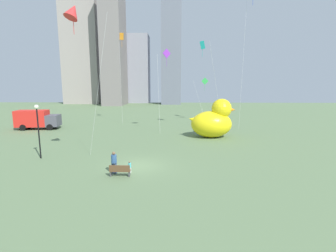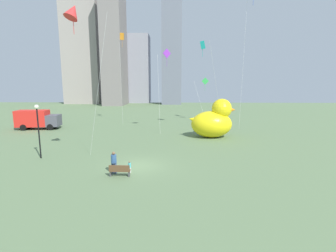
{
  "view_description": "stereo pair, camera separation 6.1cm",
  "coord_description": "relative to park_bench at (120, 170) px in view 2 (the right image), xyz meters",
  "views": [
    {
      "loc": [
        2.88,
        -19.77,
        6.79
      ],
      "look_at": [
        2.32,
        4.59,
        2.61
      ],
      "focal_mm": 26.56,
      "sensor_mm": 36.0,
      "label": 1
    },
    {
      "loc": [
        2.95,
        -19.77,
        6.79
      ],
      "look_at": [
        2.32,
        4.59,
        2.61
      ],
      "focal_mm": 26.56,
      "sensor_mm": 36.0,
      "label": 2
    }
  ],
  "objects": [
    {
      "name": "ground_plane",
      "position": [
        1.07,
        2.39,
        -0.47
      ],
      "size": [
        140.0,
        140.0,
        0.0
      ],
      "primitive_type": "plane",
      "color": "#5C744E"
    },
    {
      "name": "park_bench",
      "position": [
        0.0,
        0.0,
        0.0
      ],
      "size": [
        1.54,
        0.47,
        0.9
      ],
      "color": "brown",
      "rests_on": "ground"
    },
    {
      "name": "person_adult",
      "position": [
        -0.58,
        0.66,
        0.47
      ],
      "size": [
        0.42,
        0.42,
        1.71
      ],
      "color": "#38476B",
      "rests_on": "ground"
    },
    {
      "name": "person_child",
      "position": [
        0.59,
        0.81,
        0.03
      ],
      "size": [
        0.22,
        0.22,
        0.91
      ],
      "color": "silver",
      "rests_on": "ground"
    },
    {
      "name": "giant_inflatable_duck",
      "position": [
        8.95,
        13.88,
        1.62
      ],
      "size": [
        5.93,
        3.8,
        4.91
      ],
      "color": "yellow",
      "rests_on": "ground"
    },
    {
      "name": "lamppost",
      "position": [
        -8.24,
        4.34,
        2.94
      ],
      "size": [
        0.38,
        0.38,
        4.93
      ],
      "color": "black",
      "rests_on": "ground"
    },
    {
      "name": "box_truck",
      "position": [
        -16.54,
        18.98,
        0.98
      ],
      "size": [
        6.3,
        2.98,
        2.85
      ],
      "color": "red",
      "rests_on": "ground"
    },
    {
      "name": "city_skyline",
      "position": [
        -15.9,
        68.21,
        18.37
      ],
      "size": [
        39.12,
        20.03,
        41.85
      ],
      "color": "#9E938C",
      "rests_on": "ground"
    },
    {
      "name": "kite_teal",
      "position": [
        8.12,
        20.21,
        11.75
      ],
      "size": [
        3.86,
        3.96,
        12.97
      ],
      "color": "silver",
      "rests_on": "ground"
    },
    {
      "name": "kite_purple",
      "position": [
        2.89,
        17.11,
        9.84
      ],
      "size": [
        1.88,
        2.23,
        11.42
      ],
      "color": "silver",
      "rests_on": "ground"
    },
    {
      "name": "kite_green",
      "position": [
        9.43,
        27.52,
        6.49
      ],
      "size": [
        2.69,
        2.1,
        7.85
      ],
      "color": "silver",
      "rests_on": "ground"
    },
    {
      "name": "kite_red",
      "position": [
        -3.91,
        2.94,
        11.82
      ],
      "size": [
        3.56,
        3.58,
        13.05
      ],
      "color": "silver",
      "rests_on": "ground"
    },
    {
      "name": "kite_orange",
      "position": [
        -4.68,
        25.22,
        13.87
      ],
      "size": [
        0.87,
        0.92,
        15.06
      ],
      "color": "silver",
      "rests_on": "ground"
    }
  ]
}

